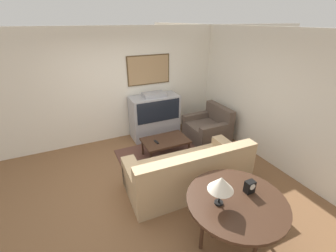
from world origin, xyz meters
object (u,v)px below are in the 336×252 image
tv (155,116)px  coffee_table (165,141)px  couch (189,173)px  armchair (208,129)px  mantel_clock (250,187)px  console_table (236,203)px  table_lamp (221,184)px

tv → coffee_table: (-0.17, -1.04, -0.18)m
tv → couch: size_ratio=0.56×
coffee_table → tv: bearing=80.7°
couch → armchair: bearing=-132.9°
armchair → mantel_clock: 2.87m
coffee_table → console_table: (-0.06, -2.34, 0.29)m
table_lamp → mantel_clock: table_lamp is taller
tv → armchair: tv is taller
console_table → armchair: bearing=62.1°
coffee_table → mantel_clock: mantel_clock is taller
armchair → table_lamp: (-1.64, -2.58, 0.76)m
mantel_clock → tv: bearing=90.2°
armchair → console_table: (-1.39, -2.63, 0.39)m
tv → coffee_table: bearing=-99.3°
tv → mantel_clock: (0.01, -3.32, 0.26)m
console_table → mantel_clock: 0.29m
tv → coffee_table: 1.06m
couch → table_lamp: table_lamp is taller
armchair → coffee_table: (-1.33, -0.29, 0.10)m
couch → armchair: (1.38, 1.41, -0.02)m
couch → console_table: couch is taller
tv → armchair: size_ratio=1.24×
couch → coffee_table: (0.05, 1.12, 0.07)m
couch → coffee_table: size_ratio=2.22×
armchair → console_table: 3.00m
couch → armchair: 1.97m
couch → mantel_clock: bearing=102.7°
tv → couch: bearing=-95.9°
tv → console_table: (-0.23, -3.37, 0.12)m
coffee_table → mantel_clock: size_ratio=5.77×
couch → armchair: couch is taller
table_lamp → mantel_clock: bearing=-0.1°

